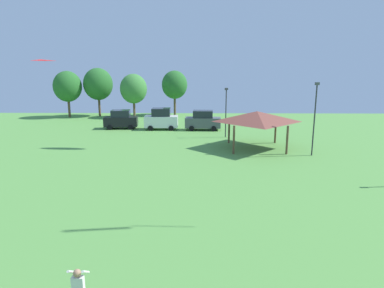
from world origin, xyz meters
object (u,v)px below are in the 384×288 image
at_px(parked_car_second_from_left, 161,119).
at_px(park_pavilion, 257,117).
at_px(treeline_tree_3, 175,85).
at_px(parked_car_leftmost, 121,119).
at_px(light_post_1, 226,109).
at_px(kite_flying_3, 41,66).
at_px(light_post_0, 315,115).
at_px(treeline_tree_0, 67,87).
at_px(treeline_tree_1, 98,84).
at_px(parked_car_third_from_left, 203,120).
at_px(treeline_tree_2, 134,89).

distance_m(parked_car_second_from_left, park_pavilion, 14.42).
bearing_deg(treeline_tree_3, parked_car_leftmost, -115.53).
bearing_deg(light_post_1, kite_flying_3, 177.88).
xyz_separation_m(park_pavilion, light_post_0, (4.53, -2.76, 0.54)).
distance_m(parked_car_second_from_left, treeline_tree_0, 19.14).
distance_m(kite_flying_3, parked_car_second_from_left, 14.91).
height_order(light_post_0, treeline_tree_1, treeline_tree_1).
xyz_separation_m(parked_car_second_from_left, treeline_tree_0, (-15.53, 10.64, 3.45)).
relative_size(parked_car_second_from_left, parked_car_third_from_left, 0.93).
distance_m(kite_flying_3, parked_car_leftmost, 11.07).
relative_size(parked_car_second_from_left, treeline_tree_0, 0.58).
height_order(park_pavilion, treeline_tree_1, treeline_tree_1).
bearing_deg(treeline_tree_2, treeline_tree_3, 22.38).
relative_size(light_post_1, treeline_tree_0, 0.77).
xyz_separation_m(park_pavilion, light_post_1, (-2.51, 5.26, 0.05)).
bearing_deg(light_post_0, light_post_1, 131.27).
relative_size(treeline_tree_0, treeline_tree_3, 1.00).
bearing_deg(parked_car_third_from_left, treeline_tree_0, 154.74).
xyz_separation_m(treeline_tree_2, treeline_tree_3, (6.19, 2.55, 0.47)).
relative_size(light_post_1, treeline_tree_3, 0.77).
xyz_separation_m(light_post_0, treeline_tree_1, (-25.84, 24.76, 1.43)).
distance_m(light_post_1, treeline_tree_3, 19.39).
relative_size(parked_car_leftmost, parked_car_second_from_left, 1.04).
bearing_deg(light_post_1, parked_car_second_from_left, 148.00).
bearing_deg(kite_flying_3, treeline_tree_3, 51.77).
bearing_deg(light_post_0, park_pavilion, 148.62).
height_order(park_pavilion, treeline_tree_3, treeline_tree_3).
bearing_deg(kite_flying_3, light_post_0, -17.70).
relative_size(parked_car_second_from_left, light_post_0, 0.64).
xyz_separation_m(parked_car_leftmost, treeline_tree_3, (6.08, 12.72, 3.71)).
bearing_deg(treeline_tree_0, treeline_tree_1, 16.53).
distance_m(kite_flying_3, treeline_tree_2, 16.89).
bearing_deg(treeline_tree_1, treeline_tree_3, 6.34).
relative_size(parked_car_second_from_left, treeline_tree_3, 0.58).
bearing_deg(parked_car_leftmost, park_pavilion, -38.70).
bearing_deg(parked_car_second_from_left, treeline_tree_2, 116.07).
distance_m(parked_car_second_from_left, parked_car_third_from_left, 5.23).
bearing_deg(treeline_tree_0, light_post_1, -33.64).
relative_size(parked_car_leftmost, treeline_tree_2, 0.64).
bearing_deg(treeline_tree_0, treeline_tree_2, 0.50).
relative_size(park_pavilion, light_post_0, 0.96).
bearing_deg(parked_car_second_from_left, parked_car_third_from_left, -3.64).
xyz_separation_m(parked_car_second_from_left, treeline_tree_2, (-5.33, 10.73, 3.11)).
bearing_deg(treeline_tree_2, light_post_1, -50.06).
distance_m(parked_car_second_from_left, treeline_tree_1, 16.75).
bearing_deg(treeline_tree_3, treeline_tree_2, -157.62).
relative_size(treeline_tree_0, treeline_tree_2, 1.06).
distance_m(kite_flying_3, light_post_1, 21.00).
distance_m(parked_car_leftmost, treeline_tree_3, 14.58).
height_order(kite_flying_3, park_pavilion, kite_flying_3).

